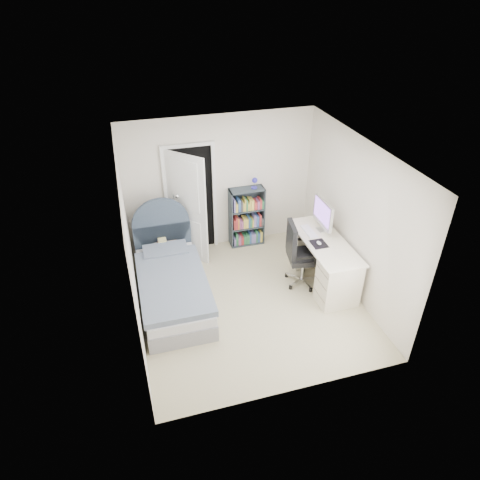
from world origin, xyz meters
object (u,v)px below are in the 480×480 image
object	(u,v)px
bed	(172,283)
bookcase	(247,219)
floor_lamp	(178,232)
office_chair	(299,251)
nightstand	(165,248)
desk	(322,259)

from	to	relation	value
bed	bookcase	xyz separation A→B (m)	(1.62, 1.24, 0.23)
floor_lamp	office_chair	distance (m)	2.20
nightstand	office_chair	bearing A→B (deg)	-27.98
floor_lamp	bookcase	bearing A→B (deg)	4.98
bookcase	nightstand	bearing A→B (deg)	-168.28
bookcase	desk	distance (m)	1.71
bookcase	desk	world-z (taller)	bookcase
floor_lamp	office_chair	xyz separation A→B (m)	(1.77, -1.30, 0.10)
desk	bed	bearing A→B (deg)	174.67
bed	office_chair	size ratio (longest dim) A/B	1.88
bed	nightstand	size ratio (longest dim) A/B	3.67
floor_lamp	bookcase	size ratio (longest dim) A/B	0.94
bed	desk	bearing A→B (deg)	-5.33
office_chair	floor_lamp	bearing A→B (deg)	143.69
bed	floor_lamp	size ratio (longest dim) A/B	1.67
bookcase	desk	bearing A→B (deg)	-59.62
office_chair	bed	bearing A→B (deg)	175.05
bookcase	bed	bearing A→B (deg)	-142.59
bed	bookcase	world-z (taller)	bookcase
floor_lamp	desk	world-z (taller)	desk
nightstand	bed	bearing A→B (deg)	-91.39
bed	office_chair	distance (m)	2.10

